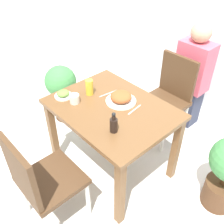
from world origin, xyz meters
The scene contains 13 objects.
ground_plane centered at (0.00, 0.00, 0.00)m, with size 16.00×16.00×0.00m, color silver.
dining_table centered at (0.00, 0.00, 0.61)m, with size 1.01×0.77×0.72m.
chair_near centered at (0.07, -0.74, 0.50)m, with size 0.42×0.42×0.89m.
chair_far centered at (0.01, 0.78, 0.50)m, with size 0.42×0.42×0.89m.
food_plate centered at (-0.01, 0.11, 0.76)m, with size 0.25×0.25×0.09m.
side_plate centered at (-0.39, -0.21, 0.75)m, with size 0.15×0.15×0.06m.
drink_cup centered at (-0.26, -0.19, 0.76)m, with size 0.08×0.08×0.08m.
juice_glass centered at (-0.27, -0.01, 0.79)m, with size 0.07×0.07×0.14m.
sauce_bottle centered at (0.22, -0.19, 0.79)m, with size 0.06×0.06×0.17m.
fork_utensil centered at (-0.17, 0.11, 0.72)m, with size 0.03×0.18×0.00m.
spoon_utensil centered at (0.15, 0.11, 0.72)m, with size 0.03×0.16×0.00m.
potted_plant_left centered at (-0.95, 0.10, 0.42)m, with size 0.35×0.35×0.68m.
person_figure centered at (0.04, 1.12, 0.58)m, with size 0.34×0.22×1.17m.
Camera 1 is at (1.26, -1.15, 2.00)m, focal length 42.00 mm.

